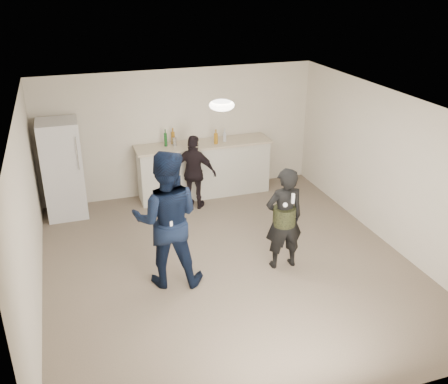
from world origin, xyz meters
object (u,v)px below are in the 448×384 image
object	(u,v)px
man	(167,219)
spectator	(195,172)
fridge	(63,169)
woman	(284,219)
shaker	(175,141)
counter	(204,170)

from	to	relation	value
man	spectator	size ratio (longest dim) A/B	1.41
fridge	spectator	xyz separation A→B (m)	(2.34, -0.46, -0.18)
man	woman	size ratio (longest dim) A/B	1.25
woman	man	bearing A→B (deg)	-2.85
fridge	man	distance (m)	3.05
shaker	spectator	distance (m)	0.76
fridge	shaker	xyz separation A→B (m)	(2.11, 0.11, 0.28)
man	woman	distance (m)	1.76
shaker	spectator	size ratio (longest dim) A/B	0.12
fridge	shaker	world-z (taller)	fridge
fridge	woman	xyz separation A→B (m)	(3.06, -2.88, -0.09)
spectator	man	bearing A→B (deg)	100.18
shaker	spectator	world-z (taller)	spectator
counter	fridge	xyz separation A→B (m)	(-2.68, -0.07, 0.38)
counter	woman	distance (m)	2.99
fridge	shaker	size ratio (longest dim) A/B	10.59
counter	man	world-z (taller)	man
shaker	man	size ratio (longest dim) A/B	0.08
fridge	counter	bearing A→B (deg)	1.50
shaker	woman	size ratio (longest dim) A/B	0.11
fridge	man	bearing A→B (deg)	-64.21
counter	spectator	bearing A→B (deg)	-122.65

